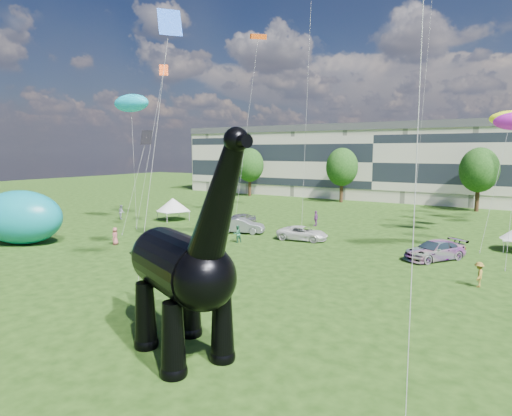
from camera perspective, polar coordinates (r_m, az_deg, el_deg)
The scene contains 14 objects.
ground at distance 21.06m, azimuth -11.75°, elevation -16.18°, with size 220.00×220.00×0.00m, color #16330C.
terrace_row at distance 78.78m, azimuth 16.48°, elevation 5.56°, with size 78.00×11.00×12.00m, color beige.
tree_far_left at distance 79.72m, azimuth -0.84°, elevation 6.10°, with size 5.20×5.20×9.44m.
tree_mid_left at distance 71.49m, azimuth 11.39°, elevation 5.77°, with size 5.20×5.20×9.44m.
tree_mid_right at distance 67.00m, azimuth 27.63°, elevation 4.94°, with size 5.20×5.20×9.44m.
dinosaur_sculpture at distance 18.38m, azimuth -10.59°, elevation -7.77°, with size 11.36×6.16×9.55m.
car_silver at distance 48.07m, azimuth -2.29°, elevation -1.59°, with size 1.74×4.32×1.47m, color #A4A4A8.
car_grey at distance 44.15m, azimuth -1.92°, elevation -2.38°, with size 1.62×4.65×1.53m, color gray.
car_white at distance 40.91m, azimuth 6.21°, elevation -3.37°, with size 2.21×4.79×1.33m, color silver.
car_dark at distance 36.23m, azimuth 22.73°, elevation -5.22°, with size 2.12×5.22×1.51m, color #595960.
gazebo_left at distance 53.06m, azimuth -11.02°, elevation 0.44°, with size 5.13×5.13×2.74m.
inflatable_teal at distance 44.30m, azimuth -28.83°, elevation -1.09°, with size 7.85×4.91×4.91m, color #0B808E.
visitors at distance 33.74m, azimuth 8.32°, elevation -5.44°, with size 50.11×44.16×1.85m.
kites at distance 42.86m, azimuth 13.83°, elevation 22.41°, with size 65.90×52.45×29.08m.
Camera 1 is at (13.55, -13.73, 8.45)m, focal length 30.00 mm.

